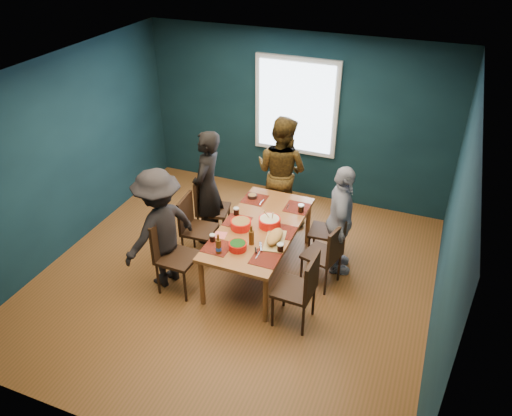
# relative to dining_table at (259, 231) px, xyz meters

# --- Properties ---
(room) EXTENTS (5.01, 5.01, 2.71)m
(room) POSITION_rel_dining_table_xyz_m (-0.24, -0.00, 0.72)
(room) COLOR brown
(room) RESTS_ON ground
(dining_table) EXTENTS (0.95, 1.89, 0.72)m
(dining_table) POSITION_rel_dining_table_xyz_m (0.00, 0.00, 0.00)
(dining_table) COLOR brown
(dining_table) RESTS_ON floor
(chair_left_far) EXTENTS (0.52, 0.52, 0.97)m
(chair_left_far) POSITION_rel_dining_table_xyz_m (-1.01, 0.49, -0.09)
(chair_left_far) COLOR black
(chair_left_far) RESTS_ON floor
(chair_left_mid) EXTENTS (0.45, 0.45, 0.94)m
(chair_left_mid) POSITION_rel_dining_table_xyz_m (-0.96, -0.03, -0.10)
(chair_left_mid) COLOR black
(chair_left_mid) RESTS_ON floor
(chair_left_near) EXTENTS (0.46, 0.46, 1.01)m
(chair_left_near) POSITION_rel_dining_table_xyz_m (-0.92, -0.71, -0.06)
(chair_left_near) COLOR black
(chair_left_near) RESTS_ON floor
(chair_right_far) EXTENTS (0.42, 0.42, 0.88)m
(chair_right_far) POSITION_rel_dining_table_xyz_m (0.81, 0.63, -0.14)
(chair_right_far) COLOR black
(chair_right_far) RESTS_ON floor
(chair_right_mid) EXTENTS (0.51, 0.51, 0.93)m
(chair_right_mid) POSITION_rel_dining_table_xyz_m (0.91, 0.04, -0.11)
(chair_right_mid) COLOR black
(chair_right_mid) RESTS_ON floor
(chair_right_near) EXTENTS (0.46, 0.46, 0.97)m
(chair_right_near) POSITION_rel_dining_table_xyz_m (0.81, -0.74, -0.08)
(chair_right_near) COLOR black
(chair_right_near) RESTS_ON floor
(person_far_left) EXTENTS (0.46, 0.66, 1.71)m
(person_far_left) POSITION_rel_dining_table_xyz_m (-0.96, 0.45, 0.20)
(person_far_left) COLOR black
(person_far_left) RESTS_ON floor
(person_back) EXTENTS (0.97, 0.83, 1.73)m
(person_back) POSITION_rel_dining_table_xyz_m (-0.15, 1.29, 0.21)
(person_back) COLOR black
(person_back) RESTS_ON floor
(person_right) EXTENTS (0.60, 0.97, 1.54)m
(person_right) POSITION_rel_dining_table_xyz_m (0.96, 0.43, 0.12)
(person_right) COLOR white
(person_right) RESTS_ON floor
(person_near_left) EXTENTS (0.93, 1.19, 1.62)m
(person_near_left) POSITION_rel_dining_table_xyz_m (-1.08, -0.64, 0.16)
(person_near_left) COLOR black
(person_near_left) RESTS_ON floor
(bowl_salad) EXTENTS (0.27, 0.27, 0.11)m
(bowl_salad) POSITION_rel_dining_table_xyz_m (-0.21, -0.12, 0.13)
(bowl_salad) COLOR red
(bowl_salad) RESTS_ON dining_table
(bowl_dumpling) EXTENTS (0.28, 0.28, 0.26)m
(bowl_dumpling) POSITION_rel_dining_table_xyz_m (0.12, 0.06, 0.13)
(bowl_dumpling) COLOR red
(bowl_dumpling) RESTS_ON dining_table
(bowl_herbs) EXTENTS (0.22, 0.22, 0.10)m
(bowl_herbs) POSITION_rel_dining_table_xyz_m (-0.06, -0.56, 0.12)
(bowl_herbs) COLOR red
(bowl_herbs) RESTS_ON dining_table
(cutting_board) EXTENTS (0.33, 0.59, 0.13)m
(cutting_board) POSITION_rel_dining_table_xyz_m (0.30, -0.25, 0.13)
(cutting_board) COLOR tan
(cutting_board) RESTS_ON dining_table
(small_bowl) EXTENTS (0.13, 0.13, 0.06)m
(small_bowl) POSITION_rel_dining_table_xyz_m (-0.36, 0.63, 0.10)
(small_bowl) COLOR black
(small_bowl) RESTS_ON dining_table
(beer_bottle_a) EXTENTS (0.07, 0.07, 0.26)m
(beer_bottle_a) POSITION_rel_dining_table_xyz_m (-0.25, -0.71, 0.16)
(beer_bottle_a) COLOR #4A290D
(beer_bottle_a) RESTS_ON dining_table
(beer_bottle_b) EXTENTS (0.07, 0.07, 0.26)m
(beer_bottle_b) POSITION_rel_dining_table_xyz_m (0.05, -0.40, 0.17)
(beer_bottle_b) COLOR #4A290D
(beer_bottle_b) RESTS_ON dining_table
(cola_glass_a) EXTENTS (0.07, 0.07, 0.10)m
(cola_glass_a) POSITION_rel_dining_table_xyz_m (-0.42, -0.52, 0.12)
(cola_glass_a) COLOR black
(cola_glass_a) RESTS_ON dining_table
(cola_glass_b) EXTENTS (0.08, 0.08, 0.11)m
(cola_glass_b) POSITION_rel_dining_table_xyz_m (0.43, -0.42, 0.13)
(cola_glass_b) COLOR black
(cola_glass_b) RESTS_ON dining_table
(cola_glass_c) EXTENTS (0.08, 0.08, 0.12)m
(cola_glass_c) POSITION_rel_dining_table_xyz_m (0.39, 0.53, 0.13)
(cola_glass_c) COLOR black
(cola_glass_c) RESTS_ON dining_table
(cola_glass_d) EXTENTS (0.08, 0.08, 0.11)m
(cola_glass_d) POSITION_rel_dining_table_xyz_m (-0.39, 0.14, 0.13)
(cola_glass_d) COLOR black
(cola_glass_d) RESTS_ON dining_table
(napkin_a) EXTENTS (0.17, 0.17, 0.00)m
(napkin_a) POSITION_rel_dining_table_xyz_m (0.37, 0.10, 0.07)
(napkin_a) COLOR #E2615F
(napkin_a) RESTS_ON dining_table
(napkin_b) EXTENTS (0.17, 0.17, 0.00)m
(napkin_b) POSITION_rel_dining_table_xyz_m (-0.39, -0.37, 0.07)
(napkin_b) COLOR #E2615F
(napkin_b) RESTS_ON dining_table
(napkin_c) EXTENTS (0.15, 0.15, 0.00)m
(napkin_c) POSITION_rel_dining_table_xyz_m (0.34, -0.64, 0.07)
(napkin_c) COLOR #E2615F
(napkin_c) RESTS_ON dining_table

